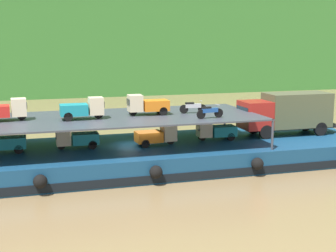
{
  "coord_description": "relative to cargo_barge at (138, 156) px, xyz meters",
  "views": [
    {
      "loc": [
        -7.2,
        -30.83,
        8.52
      ],
      "look_at": [
        2.1,
        0.0,
        2.7
      ],
      "focal_mm": 51.53,
      "sensor_mm": 36.0,
      "label": 1
    }
  ],
  "objects": [
    {
      "name": "cargo_barge",
      "position": [
        0.0,
        0.0,
        0.0
      ],
      "size": [
        32.85,
        9.21,
        1.5
      ],
      "color": "navy",
      "rests_on": "ground"
    },
    {
      "name": "mini_truck_lower_aft",
      "position": [
        -8.61,
        0.33,
        1.44
      ],
      "size": [
        2.77,
        1.25,
        1.38
      ],
      "color": "teal",
      "rests_on": "cargo_barge"
    },
    {
      "name": "mini_truck_upper_mid",
      "position": [
        -8.37,
        0.42,
        3.44
      ],
      "size": [
        2.78,
        1.26,
        1.38
      ],
      "color": "red",
      "rests_on": "cargo_rack"
    },
    {
      "name": "mini_truck_lower_mid",
      "position": [
        -4.05,
        0.26,
        1.44
      ],
      "size": [
        2.76,
        1.23,
        1.38
      ],
      "color": "teal",
      "rests_on": "cargo_barge"
    },
    {
      "name": "cargo_rack",
      "position": [
        -3.8,
        0.03,
        2.69
      ],
      "size": [
        23.65,
        7.79,
        2.0
      ],
      "color": "#383D47",
      "rests_on": "cargo_barge"
    },
    {
      "name": "mini_truck_upper_bow",
      "position": [
        0.71,
        0.23,
        3.44
      ],
      "size": [
        2.74,
        1.2,
        1.38
      ],
      "color": "orange",
      "rests_on": "cargo_rack"
    },
    {
      "name": "covered_lorry",
      "position": [
        11.44,
        0.41,
        2.44
      ],
      "size": [
        7.88,
        2.36,
        3.1
      ],
      "color": "maroon",
      "rests_on": "cargo_barge"
    },
    {
      "name": "mini_truck_upper_fore",
      "position": [
        -3.65,
        -0.34,
        3.44
      ],
      "size": [
        2.75,
        1.22,
        1.38
      ],
      "color": "teal",
      "rests_on": "cargo_rack"
    },
    {
      "name": "motorcycle_upper_centre",
      "position": [
        3.88,
        0.04,
        3.18
      ],
      "size": [
        1.9,
        0.55,
        0.87
      ],
      "color": "black",
      "rests_on": "cargo_rack"
    },
    {
      "name": "mini_truck_lower_fore",
      "position": [
        1.19,
        -0.38,
        1.44
      ],
      "size": [
        2.79,
        1.29,
        1.38
      ],
      "color": "orange",
      "rests_on": "cargo_barge"
    },
    {
      "name": "mini_truck_lower_bow",
      "position": [
        5.63,
        0.14,
        1.44
      ],
      "size": [
        2.79,
        1.28,
        1.38
      ],
      "color": "teal",
      "rests_on": "cargo_barge"
    },
    {
      "name": "ground_plane",
      "position": [
        0.0,
        0.03,
        -0.75
      ],
      "size": [
        400.0,
        400.0,
        0.0
      ],
      "primitive_type": "plane",
      "color": "olive"
    },
    {
      "name": "motorcycle_upper_port",
      "position": [
        4.19,
        -2.3,
        3.18
      ],
      "size": [
        1.9,
        0.55,
        0.87
      ],
      "color": "black",
      "rests_on": "cargo_rack"
    }
  ]
}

